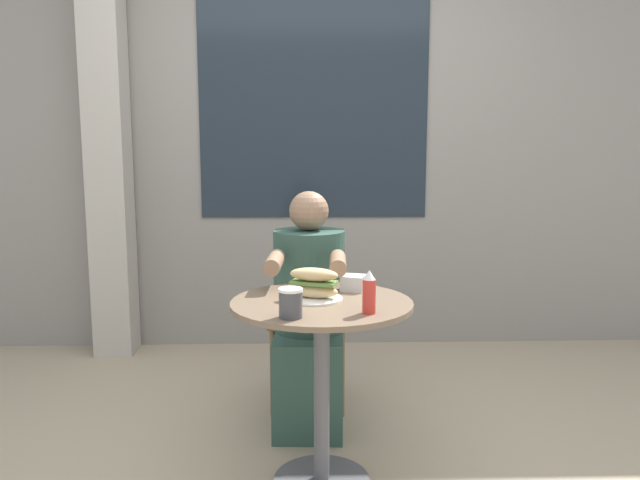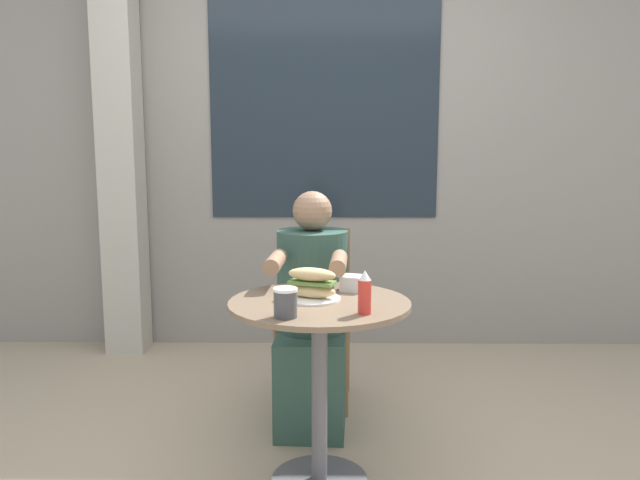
# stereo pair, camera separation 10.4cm
# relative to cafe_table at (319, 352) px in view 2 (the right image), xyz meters

# --- Properties ---
(storefront_wall) EXTENTS (8.00, 0.09, 2.80)m
(storefront_wall) POSITION_rel_cafe_table_xyz_m (0.00, 1.77, 0.88)
(storefront_wall) COLOR gray
(storefront_wall) RESTS_ON ground_plane
(lattice_pillar) EXTENTS (0.23, 0.23, 2.40)m
(lattice_pillar) POSITION_rel_cafe_table_xyz_m (-1.24, 1.60, 0.67)
(lattice_pillar) COLOR #B2ADA3
(lattice_pillar) RESTS_ON ground_plane
(cafe_table) EXTENTS (0.68, 0.68, 0.72)m
(cafe_table) POSITION_rel_cafe_table_xyz_m (0.00, 0.00, 0.00)
(cafe_table) COLOR brown
(cafe_table) RESTS_ON ground_plane
(diner_chair) EXTENTS (0.40, 0.40, 0.87)m
(diner_chair) POSITION_rel_cafe_table_xyz_m (-0.03, 0.86, -0.01)
(diner_chair) COLOR brown
(diner_chair) RESTS_ON ground_plane
(seated_diner) EXTENTS (0.35, 0.59, 1.09)m
(seated_diner) POSITION_rel_cafe_table_xyz_m (-0.04, 0.52, -0.05)
(seated_diner) COLOR #2D4C42
(seated_diner) RESTS_ON ground_plane
(sandwich_on_plate) EXTENTS (0.22, 0.22, 0.12)m
(sandwich_on_plate) POSITION_rel_cafe_table_xyz_m (-0.03, 0.02, 0.25)
(sandwich_on_plate) COLOR white
(sandwich_on_plate) RESTS_ON cafe_table
(drink_cup) EXTENTS (0.08, 0.08, 0.10)m
(drink_cup) POSITION_rel_cafe_table_xyz_m (-0.11, -0.22, 0.25)
(drink_cup) COLOR #424247
(drink_cup) RESTS_ON cafe_table
(napkin_box) EXTENTS (0.11, 0.11, 0.06)m
(napkin_box) POSITION_rel_cafe_table_xyz_m (0.13, 0.17, 0.23)
(napkin_box) COLOR silver
(napkin_box) RESTS_ON cafe_table
(condiment_bottle) EXTENTS (0.05, 0.05, 0.15)m
(condiment_bottle) POSITION_rel_cafe_table_xyz_m (0.16, -0.18, 0.27)
(condiment_bottle) COLOR red
(condiment_bottle) RESTS_ON cafe_table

